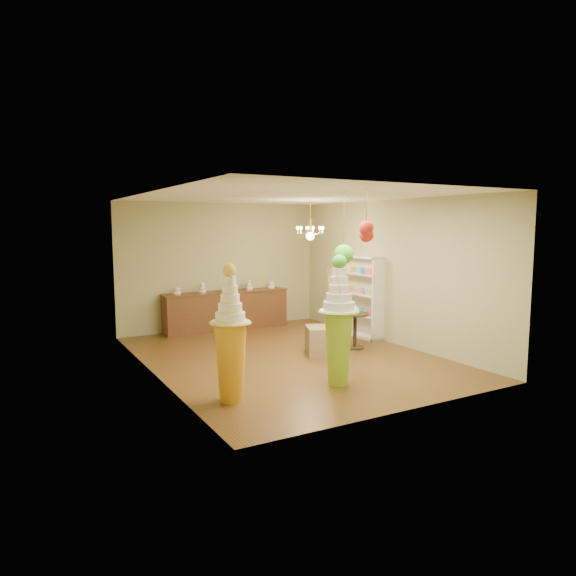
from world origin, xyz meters
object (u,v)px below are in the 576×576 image
pedestal_green (339,331)px  round_table (355,326)px  sideboard (227,310)px  pedestal_orange (231,350)px

pedestal_green → round_table: size_ratio=2.81×
pedestal_green → round_table: 2.46m
sideboard → round_table: bearing=-63.5°
pedestal_green → sideboard: bearing=88.4°
pedestal_green → round_table: pedestal_green is taller
pedestal_green → pedestal_orange: (-1.76, 0.10, -0.10)m
pedestal_orange → round_table: size_ratio=2.69×
pedestal_orange → sideboard: bearing=68.1°
pedestal_green → round_table: (1.65, 1.78, -0.38)m
sideboard → round_table: size_ratio=4.21×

